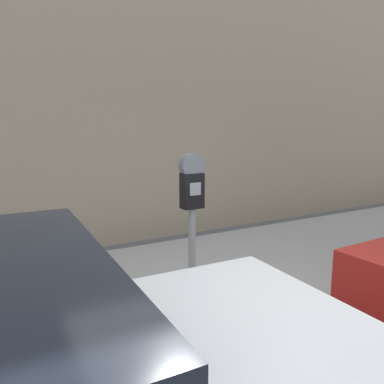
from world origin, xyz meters
TOP-DOWN VIEW (x-y plane):
  - sidewalk at (0.00, 2.20)m, footprint 24.00×2.80m
  - building_facade at (0.00, 4.32)m, footprint 24.00×0.30m
  - parking_meter at (-0.06, 1.32)m, footprint 0.22×0.12m

SIDE VIEW (x-z plane):
  - sidewalk at x=0.00m, z-range 0.00..0.12m
  - parking_meter at x=-0.06m, z-range 0.43..1.99m
  - building_facade at x=0.00m, z-range 0.00..6.44m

